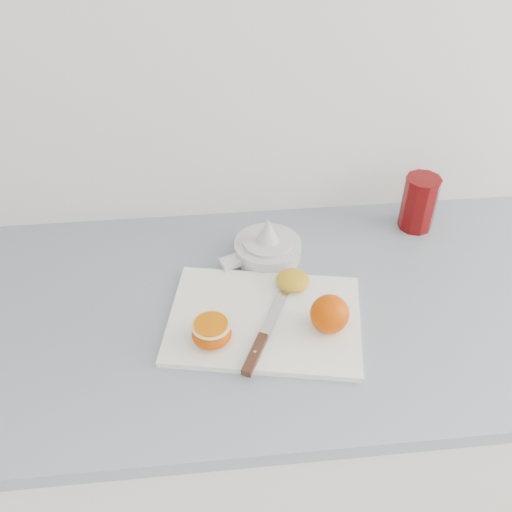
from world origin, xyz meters
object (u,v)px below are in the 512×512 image
object	(u,v)px
counter	(323,429)
citrus_juicer	(267,246)
half_orange	(212,332)
red_tumbler	(419,205)
cutting_board	(265,319)

from	to	relation	value
counter	citrus_juicer	world-z (taller)	citrus_juicer
half_orange	red_tumbler	world-z (taller)	red_tumbler
counter	half_orange	bearing A→B (deg)	-158.66
half_orange	counter	bearing A→B (deg)	21.34
half_orange	red_tumbler	size ratio (longest dim) A/B	0.56
counter	red_tumbler	size ratio (longest dim) A/B	19.09
cutting_board	half_orange	xyz separation A→B (m)	(-0.10, -0.05, 0.03)
counter	cutting_board	world-z (taller)	cutting_board
counter	half_orange	xyz separation A→B (m)	(-0.25, -0.10, 0.48)
citrus_juicer	half_orange	bearing A→B (deg)	-117.86
cutting_board	half_orange	bearing A→B (deg)	-154.12
counter	red_tumbler	xyz separation A→B (m)	(0.21, 0.21, 0.50)
counter	half_orange	world-z (taller)	half_orange
citrus_juicer	red_tumbler	size ratio (longest dim) A/B	1.40
counter	red_tumbler	bearing A→B (deg)	44.28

